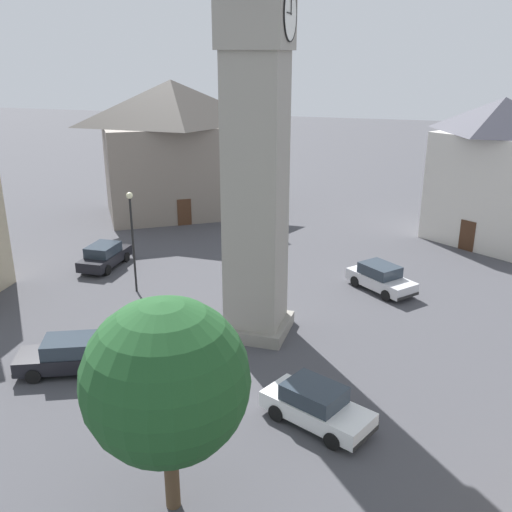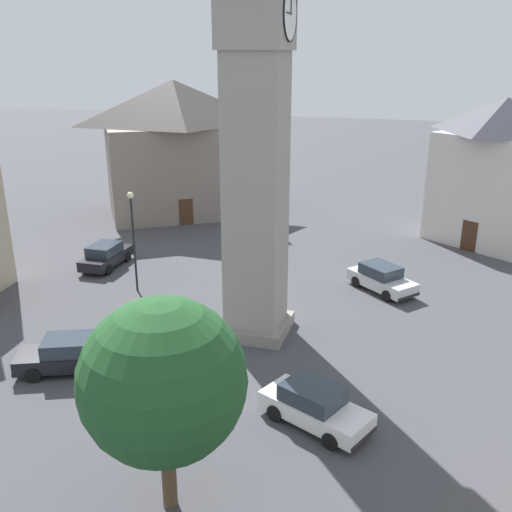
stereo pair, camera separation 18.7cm
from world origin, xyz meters
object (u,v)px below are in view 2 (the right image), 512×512
car_white_side (67,354)px  car_red_corner (315,406)px  clock_tower (256,41)px  pedestrian (162,320)px  car_blue_kerb (382,278)px  lamp_post (133,227)px  building_hall_far (498,172)px  car_silver_kerb (106,255)px  building_corner_back (176,147)px  tree (163,380)px

car_white_side → car_red_corner: bearing=86.8°
clock_tower → pedestrian: bearing=-62.8°
car_blue_kerb → lamp_post: 14.29m
clock_tower → building_hall_far: 23.17m
car_silver_kerb → car_red_corner: bearing=52.5°
clock_tower → building_corner_back: size_ratio=1.61×
clock_tower → car_red_corner: (6.40, 4.19, -12.56)m
building_corner_back → building_hall_far: building_corner_back is taller
car_white_side → car_silver_kerb: bearing=-156.2°
car_red_corner → building_corner_back: size_ratio=0.32×
car_blue_kerb → pedestrian: 12.99m
lamp_post → car_white_side: bearing=8.9°
car_silver_kerb → pedestrian: 11.04m
clock_tower → car_white_side: (5.81, -6.62, -12.56)m
car_white_side → pedestrian: size_ratio=2.64×
clock_tower → building_hall_far: size_ratio=2.24×
building_hall_far → tree: bearing=-20.4°
lamp_post → building_hall_far: bearing=127.5°
building_corner_back → building_hall_far: size_ratio=1.39×
tree → building_hall_far: size_ratio=0.66×
car_blue_kerb → lamp_post: lamp_post is taller
car_silver_kerb → lamp_post: size_ratio=0.72×
car_blue_kerb → building_corner_back: bearing=-124.0°
building_hall_far → lamp_post: building_hall_far is taller
building_corner_back → car_white_side: bearing=13.9°
car_white_side → building_corner_back: size_ratio=0.32×
clock_tower → car_blue_kerb: bearing=142.4°
tree → car_white_side: bearing=-127.7°
car_white_side → lamp_post: size_ratio=0.77×
car_silver_kerb → building_corner_back: 14.30m
car_blue_kerb → car_silver_kerb: bearing=-86.1°
car_silver_kerb → tree: bearing=35.9°
tree → car_silver_kerb: bearing=-144.1°
car_red_corner → lamp_post: size_ratio=0.77×
car_white_side → pedestrian: pedestrian is taller
building_corner_back → pedestrian: bearing=22.5°
car_blue_kerb → car_red_corner: same height
car_blue_kerb → pedestrian: pedestrian is taller
tree → building_hall_far: 31.71m
car_red_corner → pedestrian: 9.26m
car_red_corner → car_white_side: (-0.60, -10.81, 0.00)m
pedestrian → building_corner_back: (-21.28, -8.82, 4.56)m
clock_tower → lamp_post: bearing=-109.7°
pedestrian → tree: size_ratio=0.25×
car_red_corner → building_corner_back: bearing=-146.5°
clock_tower → tree: clock_tower is taller
tree → building_hall_far: (-29.71, 11.05, 0.85)m
pedestrian → building_corner_back: bearing=-157.5°
car_red_corner → pedestrian: (-4.35, -8.17, 0.25)m
car_white_side → car_blue_kerb: bearing=136.8°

